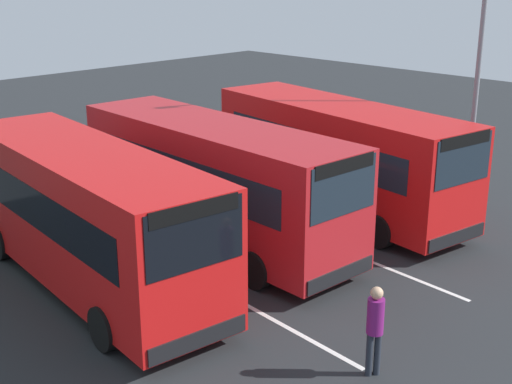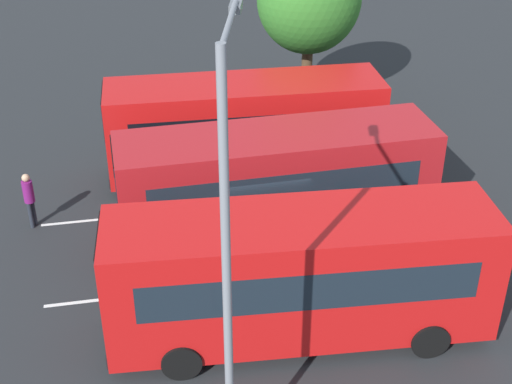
% 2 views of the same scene
% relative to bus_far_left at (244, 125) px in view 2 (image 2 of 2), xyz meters
% --- Properties ---
extents(ground_plane, '(63.77, 63.77, 0.00)m').
position_rel_bus_far_left_xyz_m(ground_plane, '(0.72, 4.10, -1.83)').
color(ground_plane, '#232628').
extents(bus_far_left, '(9.39, 3.46, 3.35)m').
position_rel_bus_far_left_xyz_m(bus_far_left, '(0.00, 0.00, 0.00)').
color(bus_far_left, red).
rests_on(bus_far_left, ground).
extents(bus_center_left, '(9.29, 2.92, 3.35)m').
position_rel_bus_far_left_xyz_m(bus_center_left, '(0.08, 3.94, 0.00)').
color(bus_center_left, '#AD191E').
rests_on(bus_center_left, ground).
extents(bus_center_right, '(9.43, 3.73, 3.35)m').
position_rel_bus_far_left_xyz_m(bus_center_right, '(0.82, 8.37, 0.00)').
color(bus_center_right, red).
rests_on(bus_center_right, ground).
extents(pedestrian, '(0.44, 0.44, 1.82)m').
position_rel_bus_far_left_xyz_m(pedestrian, '(7.11, 1.57, -0.75)').
color(pedestrian, '#232833').
rests_on(pedestrian, ground).
extents(street_lamp, '(1.06, 2.71, 8.81)m').
position_rel_bus_far_left_xyz_m(street_lamp, '(3.27, 11.56, 3.22)').
color(street_lamp, gray).
rests_on(street_lamp, ground).
extents(lane_stripe_outer_left, '(12.40, 1.10, 0.01)m').
position_rel_bus_far_left_xyz_m(lane_stripe_outer_left, '(0.72, 2.07, -1.83)').
color(lane_stripe_outer_left, silver).
rests_on(lane_stripe_outer_left, ground).
extents(lane_stripe_inner_left, '(12.40, 1.10, 0.01)m').
position_rel_bus_far_left_xyz_m(lane_stripe_inner_left, '(0.72, 6.13, -1.83)').
color(lane_stripe_inner_left, silver).
rests_on(lane_stripe_inner_left, ground).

